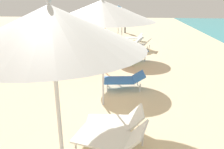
# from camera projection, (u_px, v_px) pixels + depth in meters

# --- Properties ---
(umbrella_third) EXTENTS (2.08, 2.08, 2.80)m
(umbrella_third) POSITION_uv_depth(u_px,v_px,m) (51.00, 27.00, 2.31)
(umbrella_third) COLOR silver
(umbrella_third) RESTS_ON ground
(lounger_third_shoreside) EXTENTS (1.50, 1.00, 0.60)m
(lounger_third_shoreside) POSITION_uv_depth(u_px,v_px,m) (112.00, 137.00, 4.15)
(lounger_third_shoreside) COLOR white
(lounger_third_shoreside) RESTS_ON ground
(umbrella_fourth) EXTENTS (2.59, 2.59, 2.83)m
(umbrella_fourth) POSITION_uv_depth(u_px,v_px,m) (102.00, 11.00, 5.18)
(umbrella_fourth) COLOR silver
(umbrella_fourth) RESTS_ON ground
(lounger_fourth_shoreside) EXTENTS (1.39, 0.84, 0.54)m
(lounger_fourth_shoreside) POSITION_uv_depth(u_px,v_px,m) (125.00, 79.00, 7.03)
(lounger_fourth_shoreside) COLOR blue
(lounger_fourth_shoreside) RESTS_ON ground
(lounger_fourth_inland) EXTENTS (1.29, 0.72, 0.54)m
(lounger_fourth_inland) POSITION_uv_depth(u_px,v_px,m) (116.00, 121.00, 4.75)
(lounger_fourth_inland) COLOR white
(lounger_fourth_inland) RESTS_ON ground
(umbrella_fifth) EXTENTS (2.05, 2.05, 2.66)m
(umbrella_fifth) POSITION_uv_depth(u_px,v_px,m) (103.00, 11.00, 8.08)
(umbrella_fifth) COLOR olive
(umbrella_fifth) RESTS_ON ground
(lounger_fifth_shoreside) EXTENTS (1.52, 0.68, 0.63)m
(lounger_fifth_shoreside) POSITION_uv_depth(u_px,v_px,m) (120.00, 58.00, 9.73)
(lounger_fifth_shoreside) COLOR #4CA572
(lounger_fifth_shoreside) RESTS_ON ground
(umbrella_sixth) EXTENTS (2.22, 2.22, 2.48)m
(umbrella_sixth) POSITION_uv_depth(u_px,v_px,m) (122.00, 12.00, 10.98)
(umbrella_sixth) COLOR silver
(umbrella_sixth) RESTS_ON ground
(lounger_sixth_shoreside) EXTENTS (1.50, 0.99, 0.63)m
(lounger_sixth_shoreside) POSITION_uv_depth(u_px,v_px,m) (139.00, 44.00, 12.71)
(lounger_sixth_shoreside) COLOR white
(lounger_sixth_shoreside) RESTS_ON ground
(lounger_sixth_inland) EXTENTS (1.35, 0.81, 0.52)m
(lounger_sixth_inland) POSITION_uv_depth(u_px,v_px,m) (135.00, 54.00, 10.35)
(lounger_sixth_inland) COLOR blue
(lounger_sixth_inland) RESTS_ON ground
(umbrella_farthest) EXTENTS (1.96, 1.96, 2.47)m
(umbrella_farthest) POSITION_uv_depth(u_px,v_px,m) (118.00, 10.00, 13.74)
(umbrella_farthest) COLOR silver
(umbrella_farthest) RESTS_ON ground
(lounger_farthest_shoreside) EXTENTS (1.24, 0.67, 0.53)m
(lounger_farthest_shoreside) POSITION_uv_depth(u_px,v_px,m) (134.00, 37.00, 15.30)
(lounger_farthest_shoreside) COLOR white
(lounger_farthest_shoreside) RESTS_ON ground
(lounger_farthest_inland) EXTENTS (1.59, 0.96, 0.65)m
(lounger_farthest_inland) POSITION_uv_depth(u_px,v_px,m) (131.00, 42.00, 13.29)
(lounger_farthest_inland) COLOR white
(lounger_farthest_inland) RESTS_ON ground
(person_walking_near) EXTENTS (0.42, 0.38, 1.72)m
(person_walking_near) POSITION_uv_depth(u_px,v_px,m) (104.00, 21.00, 18.70)
(person_walking_near) COLOR orange
(person_walking_near) RESTS_ON ground
(person_walking_mid) EXTENTS (0.24, 0.37, 1.66)m
(person_walking_mid) POSITION_uv_depth(u_px,v_px,m) (125.00, 21.00, 18.75)
(person_walking_mid) COLOR #262628
(person_walking_mid) RESTS_ON ground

